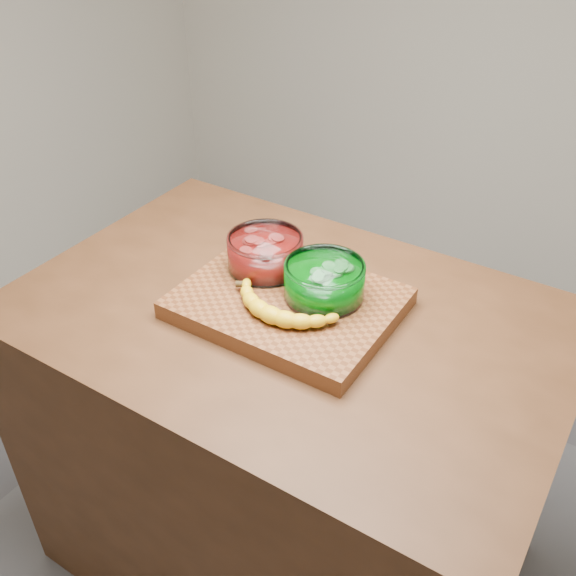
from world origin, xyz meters
The scene contains 6 objects.
ground centered at (0.00, 0.00, 0.00)m, with size 3.50×3.50×0.00m, color #58585C.
counter centered at (0.00, 0.00, 0.45)m, with size 1.20×0.80×0.90m, color #4A2A16.
cutting_board centered at (0.00, 0.00, 0.92)m, with size 0.45×0.35×0.04m, color brown.
bowl_red centered at (-0.10, 0.07, 0.98)m, with size 0.17×0.17×0.08m.
bowl_green centered at (0.07, 0.04, 0.98)m, with size 0.17×0.17×0.08m.
banana centered at (0.02, -0.06, 0.96)m, with size 0.27×0.12×0.04m, color yellow, non-canonical shape.
Camera 1 is at (0.59, -0.94, 1.75)m, focal length 40.00 mm.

